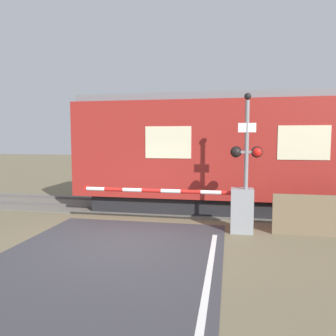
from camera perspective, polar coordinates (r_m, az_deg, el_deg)
ground_plane at (r=8.38m, az=-7.75°, el=-12.75°), size 80.00×80.00×0.00m
track_bed at (r=12.37m, az=-1.42°, el=-6.70°), size 36.00×3.20×0.13m
train at (r=12.03m, az=21.06°, el=2.45°), size 14.96×2.98×4.05m
crossing_barrier at (r=9.19m, az=10.68°, el=-6.76°), size 4.91×0.44×1.22m
signal_post at (r=8.92m, az=13.50°, el=2.15°), size 0.84×0.26×3.76m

